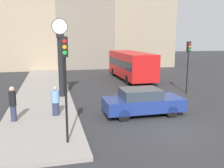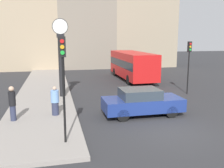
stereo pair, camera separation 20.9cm
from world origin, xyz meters
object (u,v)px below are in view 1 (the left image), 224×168
traffic_light_far (188,57)px  street_clock (61,60)px  sedan_car (142,102)px  traffic_light_near (65,69)px  pedestrian_blue_stripe (56,101)px  bus_distant (131,64)px  pedestrian_black_jacket (13,104)px

traffic_light_far → street_clock: (-9.34, 0.73, -0.11)m
sedan_car → street_clock: bearing=130.1°
street_clock → sedan_car: bearing=-49.9°
sedan_car → traffic_light_near: (-4.33, -3.15, 2.36)m
traffic_light_far → pedestrian_blue_stripe: 10.69m
sedan_car → pedestrian_blue_stripe: 4.73m
traffic_light_near → pedestrian_blue_stripe: size_ratio=2.66×
bus_distant → pedestrian_blue_stripe: (-7.75, -10.88, -0.67)m
sedan_car → street_clock: 6.74m
sedan_car → traffic_light_near: size_ratio=1.06×
traffic_light_near → traffic_light_far: size_ratio=1.04×
sedan_car → pedestrian_black_jacket: size_ratio=2.50×
traffic_light_far → pedestrian_black_jacket: bearing=-161.0°
bus_distant → pedestrian_blue_stripe: bus_distant is taller
sedan_car → traffic_light_far: bearing=39.0°
bus_distant → traffic_light_far: (2.12, -7.24, 1.24)m
pedestrian_blue_stripe → street_clock: bearing=83.0°
sedan_car → bus_distant: (3.06, 11.44, 0.84)m
traffic_light_near → pedestrian_black_jacket: 4.53m
pedestrian_black_jacket → traffic_light_far: bearing=19.0°
traffic_light_near → street_clock: bearing=88.8°
traffic_light_far → sedan_car: bearing=-141.0°
traffic_light_near → pedestrian_black_jacket: size_ratio=2.36×
sedan_car → traffic_light_far: size_ratio=1.10×
traffic_light_near → pedestrian_black_jacket: (-2.42, 3.24, -2.05)m
sedan_car → street_clock: street_clock is taller
street_clock → pedestrian_black_jacket: size_ratio=3.06×
bus_distant → street_clock: bearing=-137.9°
pedestrian_blue_stripe → traffic_light_near: bearing=-84.5°
bus_distant → pedestrian_black_jacket: 15.01m
pedestrian_blue_stripe → traffic_light_far: bearing=20.2°
traffic_light_near → traffic_light_far: (9.51, 7.35, -0.28)m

